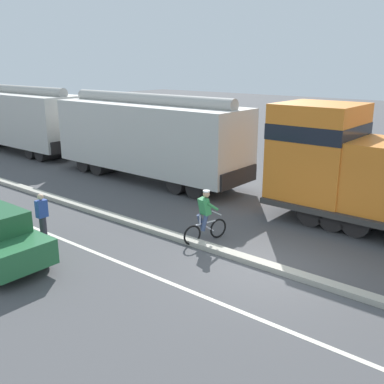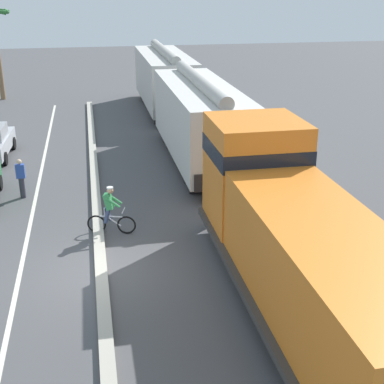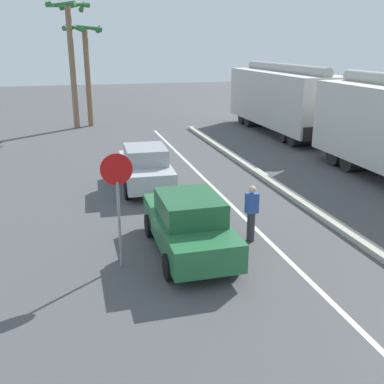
# 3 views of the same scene
# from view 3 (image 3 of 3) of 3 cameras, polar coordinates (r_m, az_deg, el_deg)

# --- Properties ---
(median_curb) EXTENTS (0.36, 36.00, 0.16)m
(median_curb) POSITION_cam_3_polar(r_m,az_deg,el_deg) (13.70, 19.58, -5.15)
(median_curb) COLOR #B2AD9E
(median_curb) RESTS_ON ground
(lane_stripe) EXTENTS (0.14, 36.00, 0.01)m
(lane_stripe) POSITION_cam_3_polar(r_m,az_deg,el_deg) (12.58, 10.39, -6.83)
(lane_stripe) COLOR silver
(lane_stripe) RESTS_ON ground
(hopper_car_middle) EXTENTS (2.90, 10.60, 4.18)m
(hopper_car_middle) POSITION_cam_3_polar(r_m,az_deg,el_deg) (28.48, 11.38, 11.47)
(hopper_car_middle) COLOR beige
(hopper_car_middle) RESTS_ON ground
(parked_car_green) EXTENTS (1.85, 4.21, 1.62)m
(parked_car_green) POSITION_cam_3_polar(r_m,az_deg,el_deg) (11.75, -0.44, -4.04)
(parked_car_green) COLOR #286B3D
(parked_car_green) RESTS_ON ground
(parked_car_silver) EXTENTS (1.96, 4.26, 1.62)m
(parked_car_silver) POSITION_cam_3_polar(r_m,az_deg,el_deg) (17.28, -5.92, 3.21)
(parked_car_silver) COLOR #B7BABF
(parked_car_silver) RESTS_ON ground
(stop_sign) EXTENTS (0.76, 0.08, 2.88)m
(stop_sign) POSITION_cam_3_polar(r_m,az_deg,el_deg) (10.75, -9.44, 0.39)
(stop_sign) COLOR gray
(stop_sign) RESTS_ON ground
(palm_tree_near) EXTENTS (2.67, 2.76, 7.89)m
(palm_tree_near) POSITION_cam_3_polar(r_m,az_deg,el_deg) (30.57, -15.24, 18.59)
(palm_tree_near) COLOR #846647
(palm_tree_near) RESTS_ON ground
(palm_tree_far) EXTENTS (2.69, 2.77, 6.60)m
(palm_tree_far) POSITION_cam_3_polar(r_m,az_deg,el_deg) (31.14, -13.28, 16.92)
(palm_tree_far) COLOR #846647
(palm_tree_far) RESTS_ON ground
(pedestrian_by_cars) EXTENTS (0.34, 0.22, 1.62)m
(pedestrian_by_cars) POSITION_cam_3_polar(r_m,az_deg,el_deg) (12.52, 7.56, -2.62)
(pedestrian_by_cars) COLOR #33333D
(pedestrian_by_cars) RESTS_ON ground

